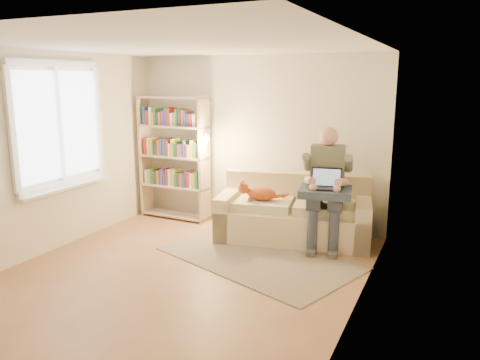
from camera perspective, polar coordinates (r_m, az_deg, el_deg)
The scene contains 14 objects.
floor at distance 5.65m, azimuth -6.99°, elevation -11.26°, with size 4.50×4.50×0.00m, color #906441.
ceiling at distance 5.20m, azimuth -7.75°, elevation 16.05°, with size 4.00×4.50×0.02m, color white.
wall_left at distance 6.55m, azimuth -22.37°, elevation 3.02°, with size 0.02×4.50×2.60m, color silver.
wall_right at distance 4.55m, azimuth 14.52°, elevation -0.14°, with size 0.02×4.50×2.60m, color silver.
wall_back at distance 7.25m, azimuth 2.16°, elevation 4.74°, with size 4.00×0.02×2.60m, color silver.
wall_front at distance 3.62m, azimuth -26.64°, elevation -4.20°, with size 4.00×0.02×2.60m, color silver.
window at distance 6.64m, azimuth -20.85°, elevation 3.91°, with size 0.12×1.52×1.69m.
sofa at distance 6.72m, azimuth 6.56°, elevation -4.43°, with size 2.25×1.34×0.90m.
person at distance 6.39m, azimuth 10.51°, elevation -0.17°, with size 0.58×0.80×1.61m.
cat at distance 6.58m, azimuth 2.09°, elevation -1.56°, with size 0.64×0.32×0.24m.
blanket at distance 6.24m, azimuth 10.97°, elevation -1.49°, with size 0.67×0.55×0.10m, color #2A394A.
laptop at distance 6.23m, azimuth 11.02°, elevation -0.43°, with size 0.45×0.42×0.32m.
bookshelf at distance 7.58m, azimuth -8.07°, elevation 3.43°, with size 1.32×0.40×1.99m.
rug at distance 6.06m, azimuth 2.29°, elevation -9.46°, with size 2.44×1.44×0.01m, color gray.
Camera 1 is at (2.77, -4.38, 2.24)m, focal length 35.00 mm.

